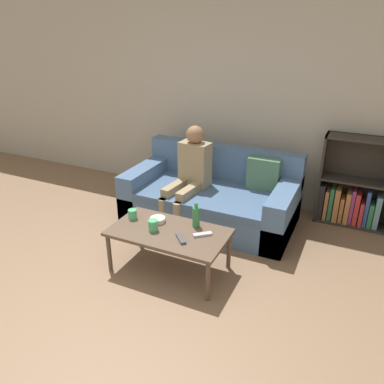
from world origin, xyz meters
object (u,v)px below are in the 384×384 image
Objects in this scene: person_adult at (191,169)px; tv_remote_1 at (202,235)px; coffee_table at (169,235)px; cup_near at (153,225)px; tv_remote_0 at (181,239)px; bookshelf at (352,192)px; snack_bowl at (158,220)px; cup_far at (133,214)px; bottle at (196,216)px; couch at (212,198)px.

person_adult is 6.84× the size of tv_remote_1.
coffee_table is 0.17m from cup_near.
person_adult is 6.99× the size of tv_remote_0.
bookshelf is 6.52× the size of tv_remote_0.
snack_bowl is (-1.61, -1.59, 0.06)m from bookshelf.
snack_bowl is (-0.17, 0.10, 0.06)m from coffee_table.
person_adult reaches higher than cup_near.
tv_remote_1 is (0.73, -0.01, -0.04)m from cup_far.
tv_remote_1 is at bearing -46.71° from bottle.
cup_near reaches higher than snack_bowl.
couch is at bearing 103.06° from bottle.
snack_bowl is at bearing -98.36° from couch.
cup_far is 0.39× the size of bottle.
bottle reaches higher than snack_bowl.
couch is at bearing 29.65° from person_adult.
cup_near is at bearing -143.35° from bottle.
bottle is at bearing 42.82° from tv_remote_0.
cup_far is 0.61m from tv_remote_0.
cup_far is at bearing -131.13° from tv_remote_1.
tv_remote_0 is at bearing -62.59° from person_adult.
bottle reaches higher than tv_remote_0.
coffee_table is 4.48× the size of bottle.
tv_remote_1 reaches higher than coffee_table.
couch is 0.44m from person_adult.
coffee_table is 11.40× the size of cup_far.
coffee_table is 1.06m from person_adult.
person_adult is (-0.26, 1.00, 0.25)m from coffee_table.
person_adult is 11.72× the size of cup_far.
cup_near is at bearing -131.85° from bookshelf.
tv_remote_1 is at bearing -53.07° from person_adult.
person_adult reaches higher than tv_remote_1.
snack_bowl is (0.08, -0.90, -0.19)m from person_adult.
coffee_table is at bearing 108.90° from tv_remote_0.
bottle is (-0.12, 0.13, 0.09)m from tv_remote_1.
tv_remote_1 is (-1.13, -1.64, 0.05)m from bookshelf.
couch is 20.37× the size of cup_far.
bottle reaches higher than cup_near.
cup_far is 0.58× the size of tv_remote_1.
person_adult is at bearing 68.10° from tv_remote_0.
couch is 1.22m from tv_remote_0.
bookshelf reaches higher than snack_bowl.
couch is at bearing 157.07° from tv_remote_1.
couch is 13.12× the size of snack_bowl.
cup_far is at bearing -110.79° from couch.
couch is 1.13m from cup_far.
bookshelf reaches higher than tv_remote_1.
bookshelf is at bearing 104.88° from tv_remote_1.
tv_remote_1 is at bearing -72.28° from couch.
bookshelf is 1.85m from person_adult.
couch reaches higher than cup_near.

